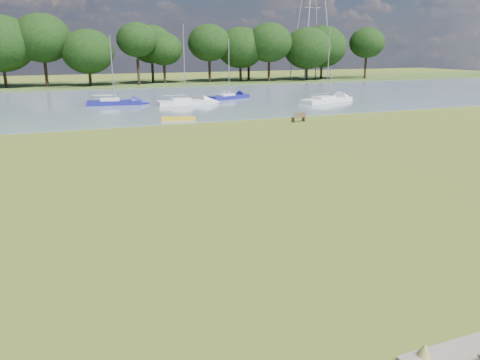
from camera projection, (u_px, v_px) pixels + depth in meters
name	position (u px, v px, depth m)	size (l,w,h in m)	color
ground	(257.00, 194.00, 22.31)	(220.00, 220.00, 0.00)	olive
river	(124.00, 102.00, 59.79)	(220.00, 40.00, 0.10)	gray
far_bank	(100.00, 85.00, 86.56)	(220.00, 20.00, 0.40)	#4C6626
riverbank_bench	(299.00, 117.00, 43.72)	(1.50, 0.69, 0.89)	brown
kayak	(179.00, 119.00, 44.55)	(3.22, 0.75, 0.32)	yellow
tree_line	(71.00, 45.00, 79.43)	(132.76, 9.86, 11.93)	black
sailboat_0	(114.00, 101.00, 56.21)	(6.55, 2.72, 8.14)	navy
sailboat_1	(185.00, 101.00, 56.44)	(6.64, 2.02, 9.29)	white
sailboat_2	(229.00, 96.00, 62.76)	(6.11, 3.57, 7.80)	navy
sailboat_5	(326.00, 99.00, 59.21)	(8.01, 4.37, 8.91)	white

